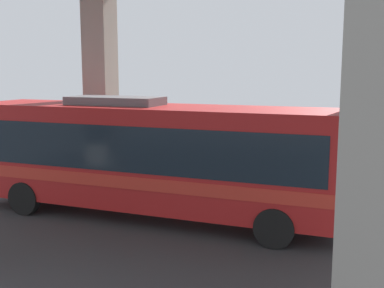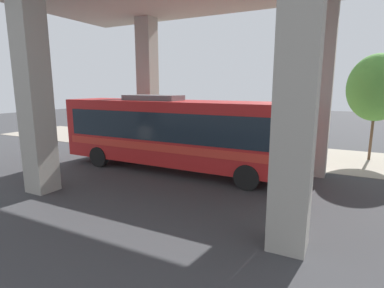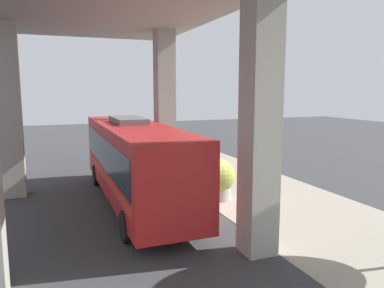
{
  "view_description": "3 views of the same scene",
  "coord_description": "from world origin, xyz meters",
  "px_view_note": "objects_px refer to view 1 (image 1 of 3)",
  "views": [
    {
      "loc": [
        15.05,
        4.57,
        4.29
      ],
      "look_at": [
        0.28,
        -1.18,
        1.84
      ],
      "focal_mm": 45.0,
      "sensor_mm": 36.0,
      "label": 1
    },
    {
      "loc": [
        14.62,
        5.5,
        3.89
      ],
      "look_at": [
        0.69,
        -1.61,
        0.9
      ],
      "focal_mm": 28.0,
      "sensor_mm": 36.0,
      "label": 2
    },
    {
      "loc": [
        6.01,
        13.49,
        4.71
      ],
      "look_at": [
        0.18,
        -1.56,
        2.35
      ],
      "focal_mm": 35.0,
      "sensor_mm": 36.0,
      "label": 3
    }
  ],
  "objects_px": {
    "bus": "(150,153)",
    "planter_middle": "(116,158)",
    "fire_hydrant": "(159,173)",
    "planter_front": "(213,167)"
  },
  "relations": [
    {
      "from": "bus",
      "to": "planter_middle",
      "type": "height_order",
      "value": "bus"
    },
    {
      "from": "fire_hydrant",
      "to": "planter_front",
      "type": "relative_size",
      "value": 0.55
    },
    {
      "from": "fire_hydrant",
      "to": "planter_front",
      "type": "bearing_deg",
      "value": 86.48
    },
    {
      "from": "planter_middle",
      "to": "planter_front",
      "type": "bearing_deg",
      "value": 80.7
    },
    {
      "from": "fire_hydrant",
      "to": "planter_middle",
      "type": "distance_m",
      "value": 2.23
    },
    {
      "from": "fire_hydrant",
      "to": "planter_front",
      "type": "distance_m",
      "value": 2.24
    },
    {
      "from": "planter_front",
      "to": "planter_middle",
      "type": "bearing_deg",
      "value": -99.3
    },
    {
      "from": "bus",
      "to": "fire_hydrant",
      "type": "xyz_separation_m",
      "value": [
        -3.56,
        -1.42,
        -1.41
      ]
    },
    {
      "from": "planter_middle",
      "to": "fire_hydrant",
      "type": "bearing_deg",
      "value": 74.92
    },
    {
      "from": "bus",
      "to": "planter_front",
      "type": "distance_m",
      "value": 3.65
    }
  ]
}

